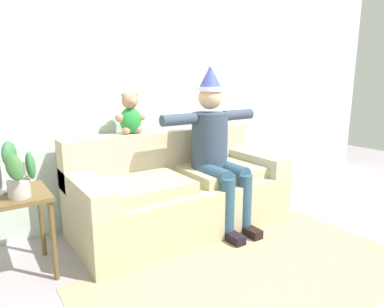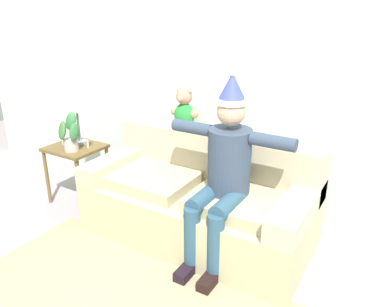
# 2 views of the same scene
# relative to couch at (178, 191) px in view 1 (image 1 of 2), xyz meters

# --- Properties ---
(ground_plane) EXTENTS (10.00, 10.00, 0.00)m
(ground_plane) POSITION_rel_couch_xyz_m (0.00, -1.02, -0.34)
(ground_plane) COLOR #9E929B
(back_wall) EXTENTS (7.00, 0.10, 2.70)m
(back_wall) POSITION_rel_couch_xyz_m (0.00, 0.53, 1.01)
(back_wall) COLOR silver
(back_wall) RESTS_ON ground_plane
(couch) EXTENTS (1.96, 0.91, 0.88)m
(couch) POSITION_rel_couch_xyz_m (0.00, 0.00, 0.00)
(couch) COLOR tan
(couch) RESTS_ON ground_plane
(person_seated) EXTENTS (1.02, 0.77, 1.52)m
(person_seated) POSITION_rel_couch_xyz_m (0.31, -0.17, 0.43)
(person_seated) COLOR #344156
(person_seated) RESTS_ON ground_plane
(teddy_bear) EXTENTS (0.29, 0.17, 0.38)m
(teddy_bear) POSITION_rel_couch_xyz_m (-0.33, 0.28, 0.71)
(teddy_bear) COLOR #248634
(teddy_bear) RESTS_ON couch
(side_table) EXTENTS (0.53, 0.47, 0.61)m
(side_table) POSITION_rel_couch_xyz_m (-1.42, -0.09, 0.17)
(side_table) COLOR brown
(side_table) RESTS_ON ground_plane
(potted_plant) EXTENTS (0.21, 0.27, 0.39)m
(potted_plant) POSITION_rel_couch_xyz_m (-1.35, -0.20, 0.43)
(potted_plant) COLOR #B8A8A7
(potted_plant) RESTS_ON side_table
(candle_short) EXTENTS (0.04, 0.04, 0.21)m
(candle_short) POSITION_rel_couch_xyz_m (-1.28, -0.05, 0.40)
(candle_short) COLOR beige
(candle_short) RESTS_ON side_table
(area_rug) EXTENTS (2.45, 1.30, 0.01)m
(area_rug) POSITION_rel_couch_xyz_m (0.00, -1.06, -0.34)
(area_rug) COLOR tan
(area_rug) RESTS_ON ground_plane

